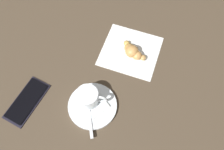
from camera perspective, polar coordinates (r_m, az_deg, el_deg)
ground_plane at (r=0.78m, az=-0.28°, el=-0.82°), size 1.80×1.80×0.00m
saucer at (r=0.74m, az=-4.94°, el=-7.17°), size 0.15×0.15×0.01m
espresso_cup at (r=0.72m, az=-5.66°, el=-5.28°), size 0.07×0.09×0.05m
teaspoon at (r=0.73m, az=-5.65°, el=-7.82°), size 0.12×0.10×0.01m
sugar_packet at (r=0.73m, az=-2.88°, el=-8.28°), size 0.06×0.04×0.01m
napkin at (r=0.83m, az=4.39°, el=5.71°), size 0.21×0.22×0.00m
croissant at (r=0.81m, az=4.88°, el=5.67°), size 0.07×0.10×0.04m
cell_phone at (r=0.79m, az=-19.60°, el=-5.85°), size 0.16×0.08×0.01m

